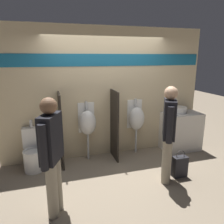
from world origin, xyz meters
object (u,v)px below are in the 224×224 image
sink_basin (179,110)px  person_with_lanyard (168,131)px  cell_phone (175,115)px  urinal_far (136,118)px  person_in_vest (52,153)px  urinal_near_counter (87,123)px  shopping_bag (180,166)px  toilet (33,153)px

sink_basin → person_with_lanyard: 1.51m
sink_basin → cell_phone: bearing=-141.9°
cell_phone → urinal_far: urinal_far is taller
urinal_far → person_in_vest: person_in_vest is taller
person_in_vest → sink_basin: bearing=-39.4°
sink_basin → cell_phone: sink_basin is taller
urinal_far → person_in_vest: 2.38m
urinal_near_counter → shopping_bag: urinal_near_counter is taller
sink_basin → person_in_vest: size_ratio=0.20×
person_with_lanyard → toilet: bearing=91.9°
urinal_near_counter → person_in_vest: person_in_vest is taller
sink_basin → urinal_near_counter: 2.10m
urinal_near_counter → toilet: urinal_near_counter is taller
urinal_near_counter → shopping_bag: (1.44, -1.19, -0.60)m
cell_phone → person_in_vest: (-2.64, -1.28, 0.03)m
person_in_vest → shopping_bag: bearing=-57.6°
urinal_near_counter → person_in_vest: 1.69m
urinal_far → shopping_bag: bearing=-73.4°
toilet → person_in_vest: (0.34, -1.37, 0.57)m
urinal_near_counter → person_in_vest: bearing=-116.1°
sink_basin → person_with_lanyard: person_with_lanyard is taller
urinal_far → sink_basin: bearing=-4.5°
sink_basin → toilet: sink_basin is taller
urinal_far → shopping_bag: size_ratio=2.41×
sink_basin → shopping_bag: 1.48m
cell_phone → toilet: toilet is taller
urinal_far → person_in_vest: (-1.83, -1.52, 0.10)m
urinal_far → cell_phone: bearing=-16.4°
shopping_bag → toilet: bearing=157.5°
person_in_vest → person_with_lanyard: bearing=-57.7°
toilet → person_with_lanyard: person_with_lanyard is taller
sink_basin → urinal_far: size_ratio=0.27×
sink_basin → person_with_lanyard: (-0.96, -1.16, -0.02)m
person_in_vest → shopping_bag: 2.31m
toilet → shopping_bag: toilet is taller
toilet → shopping_bag: 2.73m
sink_basin → toilet: (-3.18, -0.06, -0.61)m
sink_basin → cell_phone: 0.27m
person_with_lanyard → person_in_vest: bearing=126.8°
toilet → cell_phone: bearing=-1.9°
cell_phone → urinal_far: bearing=163.6°
person_in_vest → shopping_bag: person_in_vest is taller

